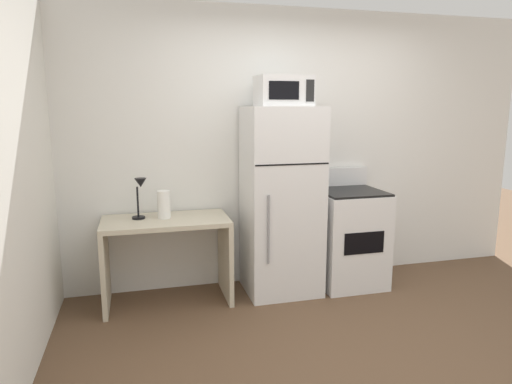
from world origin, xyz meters
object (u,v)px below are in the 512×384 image
Objects in this scene: paper_towel_roll at (164,205)px; refrigerator at (281,201)px; desk_lamp at (140,191)px; microwave at (283,91)px; oven_range at (349,237)px; desk at (167,245)px.

paper_towel_roll is 0.14× the size of refrigerator.
desk_lamp is 0.77× the size of microwave.
oven_range is (1.92, -0.07, -0.52)m from desk_lamp.
paper_towel_roll is 1.05m from refrigerator.
desk_lamp is 1.99m from oven_range.
desk_lamp is 1.47× the size of paper_towel_roll.
desk_lamp is (-0.20, 0.05, 0.47)m from desk.
microwave reaches higher than refrigerator.
desk is 1.67m from microwave.
paper_towel_roll is at bearing 103.75° from desk.
refrigerator is at bearing 179.49° from oven_range.
refrigerator is (1.05, -0.04, -0.02)m from paper_towel_roll.
oven_range is at bearing -1.57° from paper_towel_roll.
desk is 4.48× the size of paper_towel_roll.
desk is 1.09m from refrigerator.
refrigerator is at bearing -2.27° from paper_towel_roll.
oven_range is (0.68, 0.02, -1.36)m from microwave.
desk is 3.04× the size of desk_lamp.
microwave reaches higher than desk.
microwave is at bearing -1.69° from desk.
oven_range is at bearing -0.52° from desk.
oven_range is (1.72, -0.02, -0.05)m from desk.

